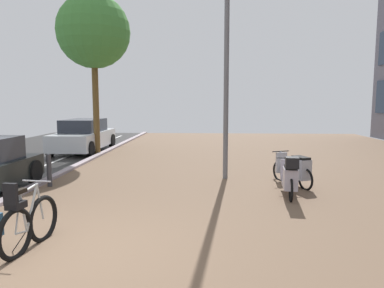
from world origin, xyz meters
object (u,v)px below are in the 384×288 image
Objects in this scene: scooter_near at (290,177)px; bicycle_foreground at (26,223)px; street_tree at (94,32)px; parked_car_far at (84,136)px; scooter_mid at (295,170)px; bollard_far at (49,170)px; lamp_post at (227,54)px.

bicycle_foreground is at bearing -145.08° from scooter_near.
parked_car_far is at bearing 132.82° from street_tree.
bicycle_foreground is 0.88× the size of scooter_mid.
street_tree reaches higher than bollard_far.
parked_car_far is (-7.89, 6.29, 0.24)m from scooter_mid.
bicycle_foreground is 0.22× the size of street_tree.
street_tree is at bearing -47.18° from parked_car_far.
lamp_post is 7.54× the size of bollard_far.
scooter_mid is (0.38, 1.07, -0.03)m from scooter_near.
bicycle_foreground reaches higher than scooter_near.
street_tree reaches higher than scooter_near.
bollard_far is (-6.04, 0.68, -0.04)m from scooter_near.
street_tree reaches higher than parked_car_far.
bicycle_foreground is 0.22× the size of lamp_post.
street_tree is 7.70× the size of bollard_far.
scooter_mid is at bearing 70.46° from scooter_near.
bollard_far is at bearing -176.51° from scooter_mid.
scooter_near is at bearing 34.92° from bicycle_foreground.
street_tree is at bearing 101.66° from bicycle_foreground.
street_tree is 7.33m from bollard_far.
bollard_far is (-6.42, -0.39, -0.01)m from scooter_mid.
lamp_post reaches higher than scooter_near.
lamp_post is (3.20, 5.12, 3.11)m from bicycle_foreground.
bicycle_foreground reaches higher than scooter_mid.
lamp_post reaches higher than scooter_mid.
scooter_mid is 0.25× the size of street_tree.
scooter_near is 2.06× the size of bollard_far.
scooter_near reaches higher than bollard_far.
scooter_mid is 0.26× the size of lamp_post.
parked_car_far is 8.67m from lamp_post.
lamp_post reaches higher than bicycle_foreground.
street_tree is at bearing 142.74° from scooter_mid.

